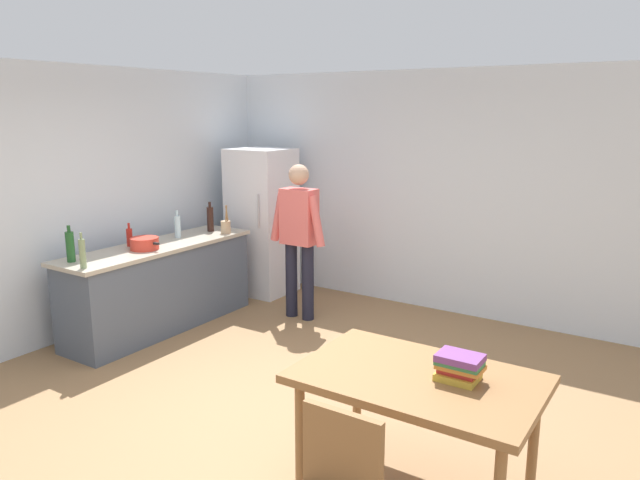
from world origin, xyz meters
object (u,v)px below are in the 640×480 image
object	(u,v)px
dining_table	(418,387)
bottle_sauce_red	(129,237)
refrigerator	(262,222)
book_stack	(459,367)
cooking_pot	(145,243)
bottle_wine_green	(70,246)
utensil_jar	(226,226)
bottle_water_clear	(178,226)
bottle_vinegar_tall	(82,253)
person	(299,231)
bottle_wine_dark	(210,219)

from	to	relation	value
dining_table	bottle_sauce_red	bearing A→B (deg)	165.93
refrigerator	book_stack	bearing A→B (deg)	-36.82
cooking_pot	bottle_wine_green	size ratio (longest dim) A/B	1.18
cooking_pot	utensil_jar	bearing A→B (deg)	82.11
bottle_sauce_red	bottle_water_clear	distance (m)	0.57
bottle_wine_green	utensil_jar	bearing A→B (deg)	79.69
utensil_jar	bottle_vinegar_tall	size ratio (longest dim) A/B	1.00
cooking_pot	bottle_water_clear	world-z (taller)	bottle_water_clear
dining_table	bottle_vinegar_tall	world-z (taller)	bottle_vinegar_tall
cooking_pot	bottle_vinegar_tall	size ratio (longest dim) A/B	1.25
refrigerator	utensil_jar	size ratio (longest dim) A/B	5.62
bottle_wine_green	bottle_water_clear	xyz separation A→B (m)	(0.04, 1.28, -0.02)
dining_table	bottle_wine_green	distance (m)	3.54
book_stack	person	bearing A→B (deg)	141.00
utensil_jar	bottle_wine_green	world-z (taller)	bottle_wine_green
bottle_sauce_red	bottle_wine_green	size ratio (longest dim) A/B	0.71
dining_table	bottle_wine_green	size ratio (longest dim) A/B	4.12
book_stack	dining_table	bearing A→B (deg)	-164.01
bottle_vinegar_tall	bottle_water_clear	size ratio (longest dim) A/B	1.07
person	utensil_jar	size ratio (longest dim) A/B	5.31
refrigerator	dining_table	xyz separation A→B (m)	(3.30, -2.70, -0.23)
refrigerator	bottle_sauce_red	distance (m)	1.83
bottle_water_clear	person	bearing A→B (deg)	31.32
utensil_jar	cooking_pot	bearing A→B (deg)	-97.89
person	dining_table	bearing A→B (deg)	-42.41
cooking_pot	bottle_wine_green	world-z (taller)	bottle_wine_green
cooking_pot	bottle_vinegar_tall	world-z (taller)	bottle_vinegar_tall
dining_table	bottle_vinegar_tall	xyz separation A→B (m)	(-3.23, 0.10, 0.36)
refrigerator	bottle_wine_green	world-z (taller)	refrigerator
bottle_wine_green	book_stack	distance (m)	3.75
dining_table	utensil_jar	xyz separation A→B (m)	(-3.20, 1.92, 0.31)
cooking_pot	refrigerator	bearing A→B (deg)	88.60
bottle_vinegar_tall	book_stack	world-z (taller)	bottle_vinegar_tall
bottle_vinegar_tall	person	bearing A→B (deg)	66.77
bottle_sauce_red	bottle_wine_green	distance (m)	0.72
utensil_jar	dining_table	bearing A→B (deg)	-31.01
bottle_vinegar_tall	book_stack	xyz separation A→B (m)	(3.45, -0.03, -0.20)
bottle_water_clear	cooking_pot	bearing A→B (deg)	-76.92
person	bottle_water_clear	bearing A→B (deg)	-148.68
cooking_pot	bottle_wine_dark	world-z (taller)	bottle_wine_dark
bottle_wine_green	bottle_water_clear	bearing A→B (deg)	88.24
dining_table	bottle_sauce_red	distance (m)	3.71
refrigerator	bottle_wine_green	size ratio (longest dim) A/B	5.29
bottle_vinegar_tall	book_stack	bearing A→B (deg)	-0.56
refrigerator	dining_table	size ratio (longest dim) A/B	1.29
dining_table	refrigerator	bearing A→B (deg)	140.71
bottle_vinegar_tall	dining_table	bearing A→B (deg)	-1.73
dining_table	bottle_wine_dark	bearing A→B (deg)	150.81
book_stack	cooking_pot	bearing A→B (deg)	167.06
bottle_wine_green	dining_table	bearing A→B (deg)	-2.90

